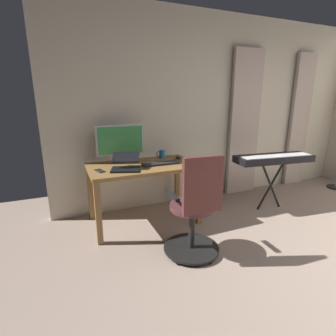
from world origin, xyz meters
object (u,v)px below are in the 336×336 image
computer_keyboard (160,163)px  cell_phone_face_up (100,171)px  laptop (126,165)px  piano_keyboard (274,160)px  desk (143,173)px  computer_mouse (178,157)px  cell_phone_by_monitor (190,165)px  computer_monitor (120,141)px  office_chair (195,212)px  mug_tea (162,154)px

computer_keyboard → cell_phone_face_up: 0.72m
laptop → piano_keyboard: 1.98m
desk → computer_mouse: 0.55m
laptop → cell_phone_by_monitor: laptop is taller
computer_monitor → computer_mouse: bearing=170.2°
computer_keyboard → laptop: 0.44m
laptop → desk: bearing=-134.8°
computer_monitor → computer_keyboard: bearing=142.6°
computer_monitor → laptop: (0.03, 0.36, -0.21)m
computer_mouse → cell_phone_face_up: size_ratio=0.69×
computer_keyboard → cell_phone_by_monitor: 0.36m
office_chair → mug_tea: (-0.12, -1.16, 0.32)m
computer_mouse → cell_phone_by_monitor: bearing=86.8°
computer_keyboard → laptop: bearing=6.8°
computer_monitor → piano_keyboard: bearing=163.9°
computer_mouse → cell_phone_by_monitor: size_ratio=0.69×
mug_tea → laptop: bearing=32.9°
computer_mouse → computer_monitor: bearing=-9.8°
computer_keyboard → laptop: (0.44, 0.05, 0.04)m
computer_monitor → cell_phone_face_up: 0.52m
office_chair → laptop: bearing=123.9°
office_chair → desk: bearing=107.2°
computer_monitor → computer_keyboard: (-0.40, 0.31, -0.25)m
cell_phone_by_monitor → computer_mouse: bearing=-75.5°
desk → computer_keyboard: size_ratio=2.91×
computer_mouse → piano_keyboard: bearing=160.4°
office_chair → computer_monitor: (0.43, -1.14, 0.52)m
desk → computer_mouse: bearing=-167.0°
cell_phone_by_monitor → piano_keyboard: size_ratio=0.13×
cell_phone_by_monitor → piano_keyboard: bearing=-164.7°
cell_phone_by_monitor → cell_phone_face_up: bearing=7.8°
computer_mouse → mug_tea: 0.23m
computer_monitor → mug_tea: 0.59m
office_chair → computer_mouse: bearing=76.9°
cell_phone_face_up → office_chair: bearing=115.4°
computer_monitor → cell_phone_by_monitor: bearing=144.4°
cell_phone_face_up → piano_keyboard: (-2.25, 0.23, -0.03)m
laptop → computer_mouse: laptop is taller
computer_monitor → cell_phone_face_up: bearing=46.0°
laptop → computer_mouse: size_ratio=4.17×
cell_phone_by_monitor → desk: bearing=-9.7°
computer_keyboard → cell_phone_face_up: size_ratio=3.05×
desk → cell_phone_by_monitor: bearing=152.5°
laptop → piano_keyboard: laptop is taller
computer_monitor → piano_keyboard: computer_monitor is taller
cell_phone_face_up → cell_phone_by_monitor: 1.03m
office_chair → computer_keyboard: size_ratio=2.35×
cell_phone_face_up → piano_keyboard: piano_keyboard is taller
desk → piano_keyboard: 1.76m
office_chair → laptop: office_chair is taller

